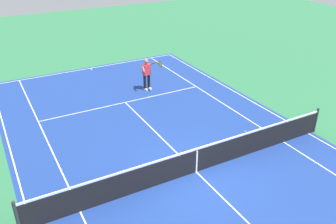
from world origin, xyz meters
name	(u,v)px	position (x,y,z in m)	size (l,w,h in m)	color
ground_plane	(196,172)	(0.00, 0.00, 0.00)	(60.00, 60.00, 0.00)	#2D7247
court_slab	(196,172)	(0.00, 0.00, 0.00)	(24.20, 11.40, 0.00)	navy
court_line_markings	(196,172)	(0.00, 0.00, 0.00)	(23.85, 11.05, 0.01)	white
tennis_net	(197,160)	(0.00, 0.00, 0.49)	(0.10, 11.70, 1.08)	#2D2D33
tennis_player_near	(147,73)	(7.33, -1.66, 0.93)	(1.04, 0.79, 1.70)	black
tennis_ball	(245,131)	(1.34, -3.27, 0.03)	(0.07, 0.07, 0.07)	#CCE01E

